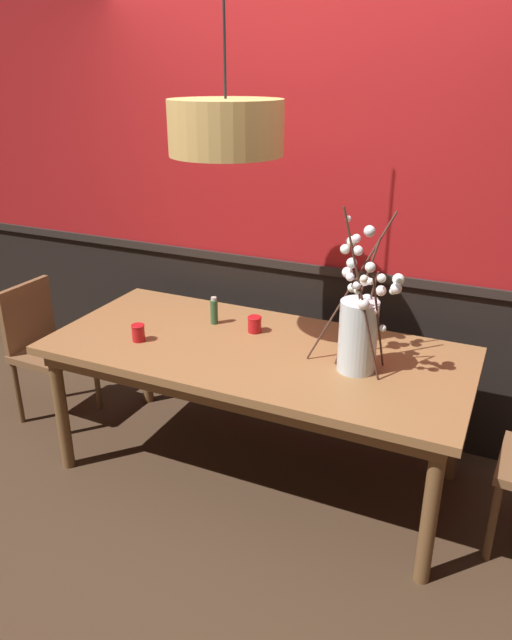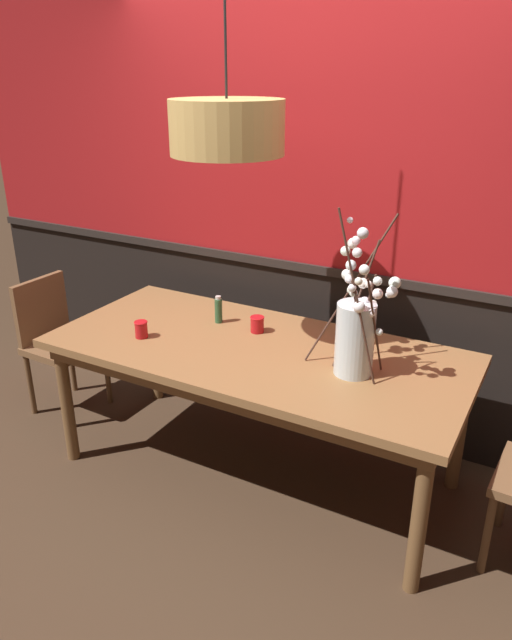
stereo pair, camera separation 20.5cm
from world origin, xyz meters
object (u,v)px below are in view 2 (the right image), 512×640
vase_with_blossoms (356,333)px  candle_holder_nearer_center (141,329)px  chair_head_west_end (57,337)px  dining_table (256,361)px  candle_holder_nearer_edge (257,324)px  chair_far_side_left (276,321)px  chair_far_side_right (364,339)px  pendant_lamp (227,127)px  condiment_bottle (218,310)px

vase_with_blossoms → candle_holder_nearer_center: vase_with_blossoms is taller
chair_head_west_end → vase_with_blossoms: size_ratio=1.10×
dining_table → candle_holder_nearer_edge: (-0.09, 0.18, 0.12)m
chair_far_side_left → candle_holder_nearer_center: bearing=-102.9°
chair_far_side_right → chair_far_side_left: bearing=179.9°
candle_holder_nearer_center → pendant_lamp: bearing=21.1°
chair_far_side_left → candle_holder_nearer_edge: size_ratio=10.08×
chair_far_side_right → candle_holder_nearer_center: bearing=-128.9°
chair_far_side_right → candle_holder_nearer_center: chair_far_side_right is taller
dining_table → candle_holder_nearer_edge: size_ratio=24.36×
condiment_bottle → pendant_lamp: (0.20, -0.20, 1.01)m
chair_head_west_end → candle_holder_nearer_edge: 1.43m
chair_far_side_left → vase_with_blossoms: vase_with_blossoms is taller
chair_far_side_right → chair_head_west_end: bearing=-153.1°
pendant_lamp → vase_with_blossoms: bearing=-0.5°
chair_head_west_end → vase_with_blossoms: vase_with_blossoms is taller
chair_head_west_end → condiment_bottle: size_ratio=5.58×
chair_head_west_end → candle_holder_nearer_edge: bearing=6.7°
vase_with_blossoms → pendant_lamp: bearing=179.5°
chair_far_side_right → condiment_bottle: bearing=-131.3°
candle_holder_nearer_edge → condiment_bottle: bearing=177.2°
candle_holder_nearer_edge → candle_holder_nearer_center: bearing=-144.5°
chair_head_west_end → candle_holder_nearer_center: bearing=-12.7°
condiment_bottle → candle_holder_nearer_edge: bearing=-2.8°
condiment_bottle → pendant_lamp: size_ratio=0.13×
chair_far_side_right → chair_far_side_left: chair_far_side_right is taller
chair_far_side_right → candle_holder_nearer_edge: size_ratio=10.49×
condiment_bottle → vase_with_blossoms: bearing=-13.2°
dining_table → candle_holder_nearer_center: bearing=-162.7°
dining_table → chair_far_side_right: chair_far_side_right is taller
dining_table → vase_with_blossoms: vase_with_blossoms is taller
chair_head_west_end → vase_with_blossoms: 2.07m
candle_holder_nearer_center → dining_table: bearing=17.3°
dining_table → chair_far_side_left: chair_far_side_left is taller
chair_head_west_end → pendant_lamp: bearing=-1.0°
dining_table → chair_head_west_end: bearing=179.6°
chair_far_side_left → vase_with_blossoms: size_ratio=1.12×
chair_far_side_right → vase_with_blossoms: size_ratio=1.17×
candle_holder_nearer_edge → condiment_bottle: 0.26m
vase_with_blossoms → pendant_lamp: (-0.68, 0.01, 0.88)m
chair_far_side_right → chair_head_west_end: (-1.76, -0.89, -0.02)m
vase_with_blossoms → chair_far_side_left: bearing=133.8°
vase_with_blossoms → condiment_bottle: (-0.88, 0.21, -0.13)m
vase_with_blossoms → dining_table: bearing=178.0°
dining_table → chair_far_side_right: 0.96m
dining_table → chair_far_side_right: (0.28, 0.90, -0.17)m
chair_far_side_left → vase_with_blossoms: (0.88, -0.92, 0.46)m
condiment_bottle → candle_holder_nearer_center: bearing=-123.9°
chair_far_side_left → dining_table: bearing=-69.0°
chair_head_west_end → candle_holder_nearer_center: size_ratio=9.58×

